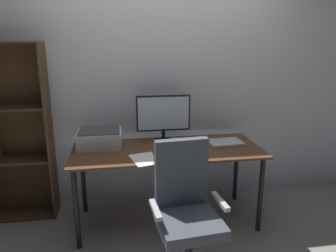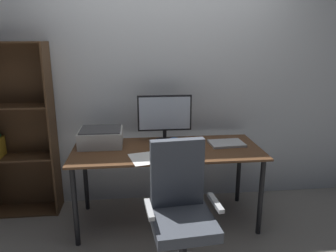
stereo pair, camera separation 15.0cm
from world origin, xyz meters
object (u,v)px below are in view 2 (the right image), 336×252
Objects in this scene: mouse at (193,155)px; coffee_mug at (174,144)px; office_chair at (181,217)px; keyboard at (170,156)px; monitor at (164,116)px; printer at (101,137)px; bookshelf at (18,132)px; desk at (167,156)px; laptop at (226,143)px.

coffee_mug is (-0.14, 0.22, 0.03)m from mouse.
mouse is 0.58m from office_chair.
monitor is at bearing 91.70° from keyboard.
printer is 1.14m from office_chair.
monitor is 0.56m from mouse.
bookshelf reaches higher than office_chair.
mouse is at bearing 64.79° from office_chair.
monitor is 0.51m from keyboard.
printer is (-0.61, 0.38, 0.07)m from keyboard.
coffee_mug is at bearing -12.12° from desk.
coffee_mug is at bearing -14.78° from printer.
desk is 1.71× the size of office_chair.
laptop is 0.32× the size of office_chair.
coffee_mug is 0.10× the size of office_chair.
monitor is at bearing 91.08° from desk.
bookshelf reaches higher than monitor.
laptop is 0.80× the size of printer.
mouse is 0.10× the size of office_chair.
desk is 17.43× the size of coffee_mug.
keyboard is 0.72× the size of printer.
office_chair reaches higher than printer.
desk is 5.95× the size of keyboard.
monitor is 1.44m from bookshelf.
monitor is at bearing 106.50° from coffee_mug.
coffee_mug is at bearing 73.45° from keyboard.
printer reaches higher than keyboard.
desk is 5.39× the size of laptop.
monitor is at bearing -5.65° from bookshelf.
office_chair is at bearing -87.69° from desk.
desk is 0.65m from printer.
mouse is at bearing -3.81° from keyboard.
mouse is at bearing -26.42° from printer.
printer is (-0.61, 0.16, 0.16)m from desk.
laptop is at bearing 8.06° from coffee_mug.
monitor reaches higher than coffee_mug.
office_chair reaches higher than laptop.
office_chair is 0.60× the size of bookshelf.
desk is at bearing -15.06° from printer.
mouse reaches higher than laptop.
printer is 0.84m from bookshelf.
desk is 0.74m from office_chair.
monitor reaches higher than office_chair.
desk is 3.31× the size of monitor.
coffee_mug is 0.77m from office_chair.
laptop is 0.99m from office_chair.
monitor reaches higher than laptop.
laptop is (0.58, -0.16, -0.25)m from monitor.
bookshelf is (-0.82, 0.20, 0.01)m from printer.
coffee_mug is (0.07, 0.21, 0.04)m from keyboard.
keyboard is at bearing 88.45° from office_chair.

